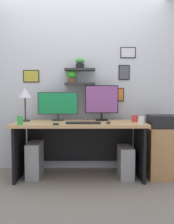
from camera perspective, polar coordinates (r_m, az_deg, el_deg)
name	(u,v)px	position (r m, az deg, el deg)	size (l,w,h in m)	color
ground_plane	(80,177)	(3.51, -1.68, -14.59)	(8.00, 8.00, 0.00)	gray
back_wall_assembly	(80,79)	(3.76, -1.59, 7.58)	(4.40, 0.24, 2.70)	silver
desk	(80,137)	(3.43, -1.68, -5.65)	(1.74, 0.68, 0.75)	tan
monitor_left	(58,105)	(3.56, -6.67, 1.60)	(0.57, 0.18, 0.40)	#2D2D33
monitor_right	(102,101)	(3.55, 3.39, 2.43)	(0.47, 0.18, 0.50)	black
keyboard	(83,123)	(3.17, -0.87, -2.50)	(0.44, 0.14, 0.02)	black
computer_mouse	(108,123)	(3.17, 4.89, -2.43)	(0.06, 0.09, 0.03)	#2D2D33
desk_lamp	(25,95)	(3.54, -14.00, 3.78)	(0.19, 0.19, 0.46)	#2D2D33
cell_phone	(56,124)	(3.11, -7.12, -2.76)	(0.07, 0.14, 0.01)	black
coffee_mug	(135,118)	(3.45, 10.83, -1.45)	(0.08, 0.08, 0.09)	red
pen_cup	(141,120)	(3.16, 12.30, -1.90)	(0.07, 0.07, 0.10)	white
water_cup	(20,120)	(3.17, -15.06, -1.83)	(0.07, 0.07, 0.11)	green
drawer_cabinet	(162,152)	(3.61, 16.81, -8.73)	(0.44, 0.50, 0.67)	tan
printer	(163,121)	(3.54, 16.96, -2.08)	(0.38, 0.34, 0.17)	black
computer_tower_left	(35,160)	(3.52, -11.87, -10.60)	(0.18, 0.40, 0.47)	#99999E
computer_tower_right	(125,162)	(3.49, 8.78, -11.16)	(0.18, 0.40, 0.42)	#99999E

